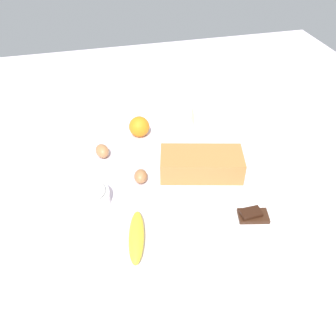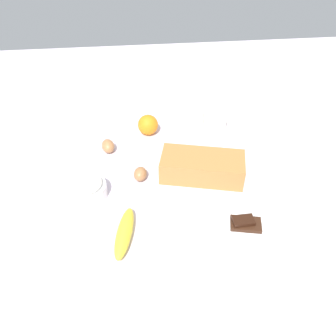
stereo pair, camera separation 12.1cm
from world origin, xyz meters
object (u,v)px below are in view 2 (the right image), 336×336
(loaf_pan, at_px, (202,166))
(chocolate_plate, at_px, (245,225))
(banana, at_px, (124,233))
(butter_block, at_px, (214,120))
(egg_near_butter, at_px, (108,146))
(flour_bowl, at_px, (87,188))
(orange_fruit, at_px, (148,125))
(egg_beside_bowl, at_px, (140,173))

(loaf_pan, relative_size, chocolate_plate, 2.33)
(banana, xyz_separation_m, butter_block, (-0.37, -0.54, 0.01))
(butter_block, relative_size, egg_near_butter, 1.41)
(butter_block, bearing_deg, loaf_pan, 70.65)
(flour_bowl, bearing_deg, orange_fruit, -123.20)
(banana, bearing_deg, orange_fruit, -101.11)
(egg_beside_bowl, bearing_deg, loaf_pan, 177.39)
(egg_beside_bowl, bearing_deg, egg_near_butter, -55.93)
(flour_bowl, height_order, orange_fruit, orange_fruit)
(butter_block, xyz_separation_m, egg_near_butter, (0.43, 0.13, -0.01))
(flour_bowl, height_order, egg_near_butter, flour_bowl)
(flour_bowl, distance_m, orange_fruit, 0.40)
(butter_block, relative_size, egg_beside_bowl, 1.58)
(loaf_pan, height_order, egg_beside_bowl, loaf_pan)
(loaf_pan, height_order, chocolate_plate, loaf_pan)
(loaf_pan, xyz_separation_m, egg_near_butter, (0.32, -0.18, -0.02))
(butter_block, bearing_deg, chocolate_plate, 87.94)
(loaf_pan, xyz_separation_m, banana, (0.27, 0.24, -0.02))
(banana, distance_m, butter_block, 0.66)
(egg_near_butter, height_order, chocolate_plate, egg_near_butter)
(butter_block, height_order, egg_beside_bowl, butter_block)
(egg_near_butter, bearing_deg, chocolate_plate, 134.36)
(loaf_pan, height_order, butter_block, loaf_pan)
(banana, bearing_deg, flour_bowl, -57.96)
(egg_near_butter, bearing_deg, butter_block, -163.60)
(loaf_pan, distance_m, orange_fruit, 0.32)
(egg_beside_bowl, height_order, chocolate_plate, egg_beside_bowl)
(orange_fruit, relative_size, egg_near_butter, 1.27)
(flour_bowl, distance_m, chocolate_plate, 0.51)
(egg_near_butter, bearing_deg, banana, 97.49)
(egg_beside_bowl, relative_size, chocolate_plate, 0.44)
(chocolate_plate, bearing_deg, butter_block, -92.06)
(loaf_pan, relative_size, butter_block, 3.37)
(flour_bowl, bearing_deg, banana, 122.04)
(banana, relative_size, orange_fruit, 2.35)
(egg_near_butter, height_order, egg_beside_bowl, egg_near_butter)
(loaf_pan, relative_size, flour_bowl, 2.43)
(banana, distance_m, egg_beside_bowl, 0.26)
(butter_block, bearing_deg, banana, 55.42)
(banana, xyz_separation_m, chocolate_plate, (-0.36, 0.00, -0.01))
(butter_block, bearing_deg, flour_bowl, 36.14)
(flour_bowl, xyz_separation_m, chocolate_plate, (-0.47, 0.19, -0.02))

